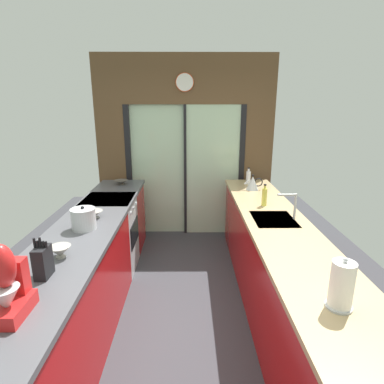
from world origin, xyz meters
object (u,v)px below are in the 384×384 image
(knife_block, at_px, (43,262))
(paper_towel_roll, at_px, (342,285))
(stand_mixer, at_px, (8,289))
(kettle, at_px, (253,183))
(stock_pot, at_px, (84,219))
(mixing_bowl_near, at_px, (60,251))
(mixing_bowl_mid, at_px, (94,214))
(soap_bottle_near, at_px, (264,197))
(oven_range, at_px, (111,235))
(mixing_bowl_far, at_px, (121,182))
(soap_bottle_far, at_px, (248,177))

(knife_block, distance_m, paper_towel_roll, 1.81)
(knife_block, relative_size, paper_towel_roll, 0.90)
(stand_mixer, bearing_deg, kettle, 54.74)
(stock_pot, height_order, kettle, stock_pot)
(mixing_bowl_near, xyz_separation_m, stand_mixer, (0.00, -0.65, 0.11))
(mixing_bowl_mid, relative_size, soap_bottle_near, 0.75)
(oven_range, height_order, mixing_bowl_mid, mixing_bowl_mid)
(mixing_bowl_near, distance_m, paper_towel_roll, 1.88)
(oven_range, xyz_separation_m, mixing_bowl_far, (0.02, 0.66, 0.50))
(oven_range, relative_size, soap_bottle_near, 3.77)
(soap_bottle_near, bearing_deg, soap_bottle_far, 90.00)
(knife_block, xyz_separation_m, soap_bottle_near, (1.78, 1.47, -0.00))
(kettle, bearing_deg, soap_bottle_near, -90.19)
(soap_bottle_near, relative_size, soap_bottle_far, 1.05)
(stock_pot, distance_m, soap_bottle_far, 2.41)
(stock_pot, height_order, soap_bottle_near, soap_bottle_near)
(mixing_bowl_far, height_order, paper_towel_roll, paper_towel_roll)
(stock_pot, bearing_deg, mixing_bowl_mid, 90.00)
(mixing_bowl_near, distance_m, knife_block, 0.27)
(kettle, xyz_separation_m, soap_bottle_near, (-0.00, -0.67, 0.01))
(knife_block, relative_size, kettle, 1.12)
(stock_pot, bearing_deg, oven_range, 91.13)
(mixing_bowl_mid, height_order, stock_pot, stock_pot)
(stock_pot, bearing_deg, stand_mixer, -90.00)
(oven_range, height_order, soap_bottle_far, soap_bottle_far)
(mixing_bowl_far, bearing_deg, knife_block, -90.00)
(mixing_bowl_near, distance_m, mixing_bowl_mid, 0.83)
(oven_range, distance_m, mixing_bowl_near, 1.57)
(oven_range, bearing_deg, soap_bottle_near, -8.83)
(kettle, relative_size, soap_bottle_near, 1.01)
(mixing_bowl_mid, height_order, kettle, kettle)
(mixing_bowl_near, bearing_deg, oven_range, 90.71)
(stock_pot, bearing_deg, knife_block, -90.01)
(mixing_bowl_mid, xyz_separation_m, stock_pot, (-0.00, -0.29, 0.06))
(mixing_bowl_mid, distance_m, paper_towel_roll, 2.29)
(mixing_bowl_far, height_order, knife_block, knife_block)
(stand_mixer, bearing_deg, soap_bottle_near, 46.18)
(oven_range, distance_m, mixing_bowl_far, 0.83)
(stand_mixer, bearing_deg, oven_range, 90.49)
(mixing_bowl_mid, distance_m, stand_mixer, 1.49)
(mixing_bowl_mid, distance_m, knife_block, 1.10)
(soap_bottle_far, height_order, paper_towel_roll, paper_towel_roll)
(mixing_bowl_far, relative_size, kettle, 0.78)
(stand_mixer, relative_size, stock_pot, 1.92)
(mixing_bowl_near, bearing_deg, soap_bottle_far, 50.61)
(mixing_bowl_near, height_order, kettle, kettle)
(stock_pot, xyz_separation_m, paper_towel_roll, (1.78, -1.15, 0.04))
(knife_block, distance_m, stock_pot, 0.81)
(soap_bottle_far, xyz_separation_m, paper_towel_roll, (-0.00, -2.77, 0.04))
(kettle, bearing_deg, stand_mixer, -125.26)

